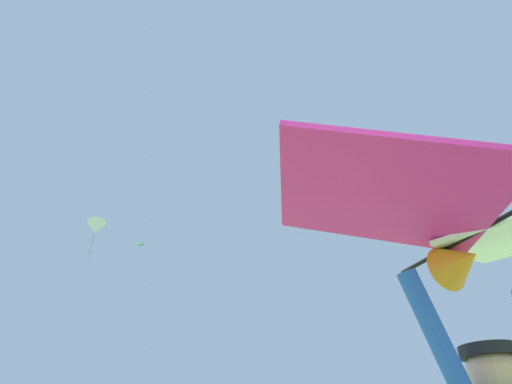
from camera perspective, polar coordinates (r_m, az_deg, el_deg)
held_stunt_kite at (r=2.28m, az=27.90°, el=-4.05°), size 2.19×1.34×0.44m
distant_kite_white_high_right at (r=32.52m, az=-21.94°, el=-4.78°), size 1.86×1.99×3.13m
distant_kite_green_far_center at (r=39.23m, az=-16.11°, el=-7.23°), size 0.55×0.57×0.22m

